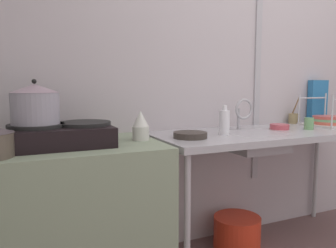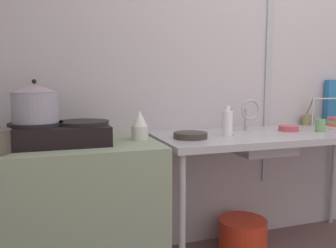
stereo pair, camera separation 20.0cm
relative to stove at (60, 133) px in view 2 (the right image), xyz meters
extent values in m
cube|color=#B7ADB2|center=(1.54, 0.37, 0.48)|extent=(4.99, 0.10, 2.75)
cube|color=#A7A5AB|center=(1.51, 0.31, 0.61)|extent=(0.05, 0.01, 2.20)
cube|color=gray|center=(0.00, 0.00, -0.48)|extent=(1.04, 0.64, 0.84)
cube|color=#A7A5AB|center=(1.37, 0.00, -0.08)|extent=(1.63, 0.64, 0.04)
cylinder|color=#A9A1A8|center=(0.59, -0.28, -0.50)|extent=(0.04, 0.04, 0.80)
cylinder|color=#A4AAB0|center=(0.59, 0.28, -0.50)|extent=(0.04, 0.04, 0.80)
cylinder|color=#A8AAAC|center=(2.15, 0.28, -0.50)|extent=(0.04, 0.04, 0.80)
cube|color=black|center=(0.00, 0.00, -0.01)|extent=(0.50, 0.38, 0.10)
cylinder|color=black|center=(-0.12, 0.00, 0.05)|extent=(0.28, 0.28, 0.02)
cylinder|color=black|center=(0.12, 0.00, 0.05)|extent=(0.28, 0.28, 0.02)
cylinder|color=#938F9D|center=(-0.12, 0.00, 0.14)|extent=(0.23, 0.23, 0.16)
cone|color=#9D8394|center=(-0.12, 0.00, 0.24)|extent=(0.24, 0.24, 0.04)
sphere|color=black|center=(-0.12, 0.00, 0.27)|extent=(0.02, 0.02, 0.02)
cylinder|color=silver|center=(0.43, 0.00, -0.02)|extent=(0.10, 0.10, 0.08)
cone|color=silver|center=(0.43, 0.00, 0.07)|extent=(0.09, 0.09, 0.09)
cube|color=#A7A5AB|center=(1.22, -0.03, -0.12)|extent=(0.36, 0.32, 0.12)
cylinder|color=#A7A5AB|center=(1.23, 0.16, 0.01)|extent=(0.02, 0.02, 0.15)
torus|color=#A7A5AB|center=(1.23, 0.10, 0.09)|extent=(0.14, 0.02, 0.14)
cylinder|color=#372F2A|center=(0.73, -0.05, -0.04)|extent=(0.20, 0.20, 0.03)
cylinder|color=#B7B7BE|center=(1.83, 0.20, 0.06)|extent=(0.01, 0.01, 0.24)
cylinder|color=#B7B7BE|center=(1.98, 0.20, 0.15)|extent=(0.29, 0.01, 0.01)
cylinder|color=#689C63|center=(1.67, -0.06, -0.02)|extent=(0.06, 0.06, 0.08)
cylinder|color=#BC4853|center=(1.49, 0.03, -0.04)|extent=(0.13, 0.13, 0.04)
cylinder|color=white|center=(0.98, -0.03, 0.02)|extent=(0.07, 0.07, 0.15)
cylinder|color=white|center=(0.98, -0.03, 0.11)|extent=(0.03, 0.03, 0.03)
cube|color=#276BA5|center=(2.11, 0.27, 0.12)|extent=(0.16, 0.09, 0.35)
cylinder|color=#8C7A52|center=(1.85, 0.26, -0.02)|extent=(0.09, 0.09, 0.08)
cylinder|color=olive|center=(1.85, 0.26, 0.06)|extent=(0.04, 0.08, 0.19)
cylinder|color=red|center=(1.18, 0.08, -0.78)|extent=(0.33, 0.33, 0.23)
camera|label=1|loc=(-0.22, -1.81, 0.26)|focal=36.35mm
camera|label=2|loc=(-0.03, -1.89, 0.26)|focal=36.35mm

